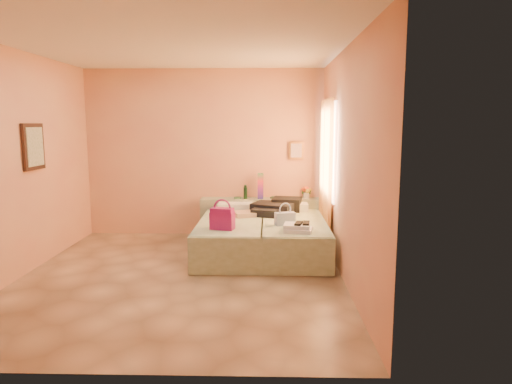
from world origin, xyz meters
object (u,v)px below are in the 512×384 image
bed_left (232,237)px  bed_right (293,237)px  towel_stack (298,228)px  blue_handbag (285,219)px  water_bottle (245,192)px  green_book (276,198)px  magenta_handbag (222,219)px  headboard_ledge (262,217)px  flower_vase (306,191)px

bed_left → bed_right: size_ratio=1.00×
bed_right → towel_stack: bearing=-87.6°
bed_right → blue_handbag: (-0.13, -0.30, 0.34)m
water_bottle → green_book: (0.51, 0.06, -0.10)m
magenta_handbag → towel_stack: (1.01, -0.12, -0.10)m
water_bottle → blue_handbag: size_ratio=0.81×
water_bottle → magenta_handbag: 1.60m
headboard_ledge → water_bottle: size_ratio=9.19×
bed_left → green_book: (0.67, 1.07, 0.41)m
water_bottle → towel_stack: size_ratio=0.64×
flower_vase → magenta_handbag: flower_vase is taller
bed_right → water_bottle: (-0.75, 1.00, 0.51)m
bed_left → green_book: green_book is taller
blue_handbag → headboard_ledge: bearing=87.4°
headboard_ledge → green_book: size_ratio=11.95×
green_book → towel_stack: 1.78m
bed_right → green_book: bearing=102.5°
bed_left → towel_stack: size_ratio=5.71×
green_book → blue_handbag: green_book is taller
bed_left → magenta_handbag: magenta_handbag is taller
water_bottle → bed_left: bearing=-98.8°
green_book → towel_stack: (0.26, -1.76, -0.11)m
bed_right → bed_left: bearing=-179.9°
magenta_handbag → blue_handbag: (0.85, 0.28, -0.06)m
headboard_ledge → magenta_handbag: (-0.51, -1.62, 0.32)m
bed_right → blue_handbag: size_ratio=7.24×
green_book → towel_stack: bearing=-61.6°
bed_right → towel_stack: size_ratio=5.71×
bed_left → water_bottle: water_bottle is taller
bed_left → towel_stack: towel_stack is taller
flower_vase → towel_stack: (-0.25, -1.79, -0.22)m
headboard_ledge → bed_right: 1.15m
bed_right → flower_vase: (0.28, 1.10, 0.52)m
water_bottle → flower_vase: (1.02, 0.10, 0.01)m
water_bottle → flower_vase: bearing=5.4°
green_book → magenta_handbag: size_ratio=0.55×
magenta_handbag → water_bottle: bearing=94.4°
green_book → flower_vase: bearing=23.9°
green_book → headboard_ledge: bearing=-156.3°
bed_left → water_bottle: size_ratio=8.97×
bed_right → flower_vase: 1.25m
water_bottle → towel_stack: water_bottle is taller
headboard_ledge → bed_right: headboard_ledge is taller
bed_right → flower_vase: bearing=75.9°
headboard_ledge → flower_vase: size_ratio=8.62×
bed_right → magenta_handbag: 1.20m
magenta_handbag → flower_vase: bearing=65.9°
towel_stack → green_book: bearing=98.4°
headboard_ledge → flower_vase: (0.75, 0.05, 0.44)m
flower_vase → blue_handbag: bearing=-106.4°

